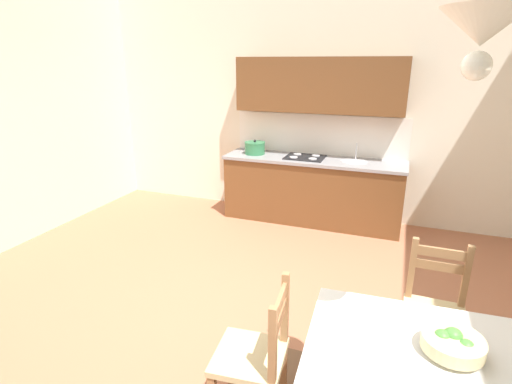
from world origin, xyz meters
The scene contains 7 objects.
ground_plane centered at (0.00, 0.00, -0.05)m, with size 6.70×6.22×0.10m, color #AD6B4C.
wall_back centered at (0.00, 2.87, 2.14)m, with size 6.70×0.12×4.27m, color silver.
kitchen_cabinetry centered at (0.12, 2.54, 0.86)m, with size 2.42×0.63×2.20m.
dining_chair_tv_side centered at (0.54, -0.80, 0.44)m, with size 0.46×0.46×0.93m.
dining_chair_kitchen_side centered at (1.58, 0.07, 0.44)m, with size 0.42×0.42×0.93m.
fruit_bowl centered at (1.57, -0.77, 0.81)m, with size 0.30×0.30×0.12m.
pendant_lamp centered at (1.46, -0.87, 2.25)m, with size 0.32×0.32×0.81m.
Camera 1 is at (1.23, -2.63, 2.14)m, focal length 27.73 mm.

